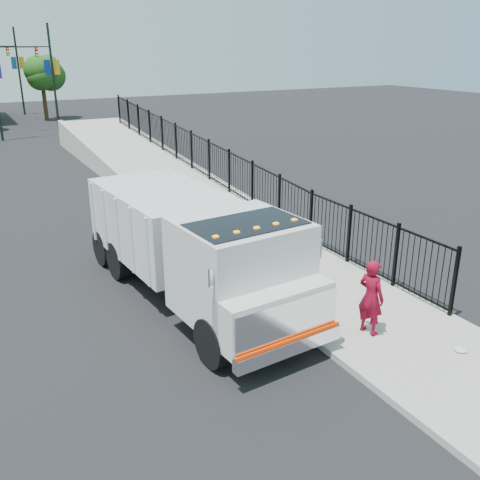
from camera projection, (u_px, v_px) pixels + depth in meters
name	position (u px, v px, depth m)	size (l,w,h in m)	color
ground	(287.00, 318.00, 13.48)	(120.00, 120.00, 0.00)	black
sidewalk	(401.00, 333.00, 12.67)	(3.55, 12.00, 0.12)	#9E998E
curb	(336.00, 353.00, 11.80)	(0.30, 12.00, 0.16)	#ADAAA3
ramp	(152.00, 178.00, 27.63)	(3.95, 24.00, 1.70)	#9E998E
iron_fence	(209.00, 173.00, 24.66)	(0.10, 28.00, 1.80)	black
truck	(194.00, 244.00, 13.85)	(3.39, 8.66, 2.90)	black
worker	(371.00, 297.00, 12.28)	(0.67, 0.44, 1.83)	maroon
debris	(461.00, 349.00, 11.81)	(0.30, 0.30, 0.07)	silver
light_pole_1	(49.00, 73.00, 41.27)	(3.78, 0.22, 8.00)	black
light_pole_3	(15.00, 68.00, 50.65)	(3.78, 0.22, 8.00)	black
tree_1	(41.00, 75.00, 47.22)	(2.49, 2.49, 5.24)	#382314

